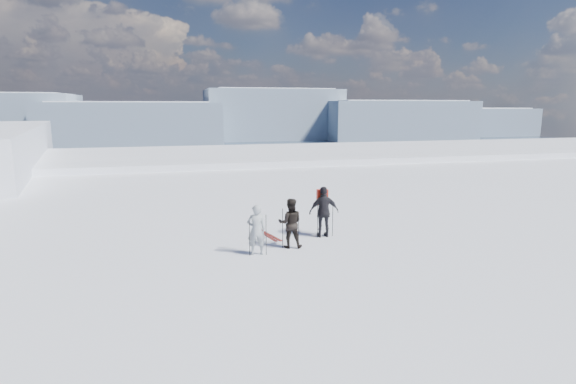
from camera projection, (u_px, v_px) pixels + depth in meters
name	position (u px, v px, depth m)	size (l,w,h in m)	color
lake_basin	(238.00, 226.00, 42.21)	(820.00, 820.00, 71.62)	white
far_mountain_range	(207.00, 118.00, 453.67)	(770.00, 110.00, 53.00)	slate
skier_grey	(256.00, 230.00, 14.00)	(0.59, 0.39, 1.61)	#979FA5
skier_dark	(290.00, 223.00, 14.74)	(0.80, 0.63, 1.65)	black
skier_pack	(324.00, 212.00, 15.93)	(1.07, 0.44, 1.82)	black
backpack	(323.00, 178.00, 15.94)	(0.39, 0.22, 0.55)	red
ski_poles	(293.00, 228.00, 14.90)	(3.26, 1.44, 1.34)	black
skis_loose	(268.00, 235.00, 16.24)	(0.64, 1.68, 0.03)	black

